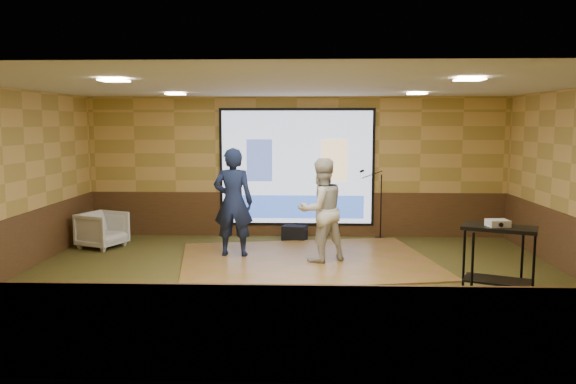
{
  "coord_description": "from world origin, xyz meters",
  "views": [
    {
      "loc": [
        0.21,
        -8.54,
        2.44
      ],
      "look_at": [
        -0.1,
        0.73,
        1.3
      ],
      "focal_mm": 35.0,
      "sensor_mm": 36.0,
      "label": 1
    }
  ],
  "objects_px": {
    "banquet_chair": "(102,230)",
    "duffel_bag": "(295,233)",
    "projector": "(498,223)",
    "mic_stand": "(378,216)",
    "projector_screen": "(297,169)",
    "dance_floor": "(307,261)",
    "player_left": "(233,202)",
    "av_table": "(499,247)",
    "player_right": "(321,210)"
  },
  "relations": [
    {
      "from": "duffel_bag",
      "to": "banquet_chair",
      "type": "bearing_deg",
      "value": -167.46
    },
    {
      "from": "dance_floor",
      "to": "player_left",
      "type": "height_order",
      "value": "player_left"
    },
    {
      "from": "dance_floor",
      "to": "projector",
      "type": "distance_m",
      "value": 3.5
    },
    {
      "from": "player_left",
      "to": "projector",
      "type": "bearing_deg",
      "value": 152.21
    },
    {
      "from": "dance_floor",
      "to": "player_right",
      "type": "distance_m",
      "value": 0.96
    },
    {
      "from": "dance_floor",
      "to": "player_left",
      "type": "xyz_separation_m",
      "value": [
        -1.34,
        0.3,
        1.0
      ]
    },
    {
      "from": "projector",
      "to": "banquet_chair",
      "type": "relative_size",
      "value": 0.36
    },
    {
      "from": "projector_screen",
      "to": "dance_floor",
      "type": "bearing_deg",
      "value": -84.47
    },
    {
      "from": "dance_floor",
      "to": "duffel_bag",
      "type": "relative_size",
      "value": 8.83
    },
    {
      "from": "player_right",
      "to": "mic_stand",
      "type": "relative_size",
      "value": 1.22
    },
    {
      "from": "player_right",
      "to": "banquet_chair",
      "type": "relative_size",
      "value": 2.32
    },
    {
      "from": "dance_floor",
      "to": "projector",
      "type": "xyz_separation_m",
      "value": [
        2.63,
        -2.05,
        1.06
      ]
    },
    {
      "from": "player_left",
      "to": "av_table",
      "type": "bearing_deg",
      "value": 152.62
    },
    {
      "from": "projector",
      "to": "mic_stand",
      "type": "relative_size",
      "value": 0.19
    },
    {
      "from": "mic_stand",
      "to": "duffel_bag",
      "type": "distance_m",
      "value": 1.8
    },
    {
      "from": "projector_screen",
      "to": "projector",
      "type": "distance_m",
      "value": 5.16
    },
    {
      "from": "dance_floor",
      "to": "mic_stand",
      "type": "height_order",
      "value": "mic_stand"
    },
    {
      "from": "projector_screen",
      "to": "player_right",
      "type": "distance_m",
      "value": 2.4
    },
    {
      "from": "av_table",
      "to": "duffel_bag",
      "type": "distance_m",
      "value": 4.86
    },
    {
      "from": "dance_floor",
      "to": "player_left",
      "type": "relative_size",
      "value": 2.21
    },
    {
      "from": "duffel_bag",
      "to": "player_right",
      "type": "bearing_deg",
      "value": -75.01
    },
    {
      "from": "projector_screen",
      "to": "dance_floor",
      "type": "relative_size",
      "value": 0.76
    },
    {
      "from": "projector_screen",
      "to": "av_table",
      "type": "relative_size",
      "value": 3.23
    },
    {
      "from": "projector_screen",
      "to": "player_left",
      "type": "bearing_deg",
      "value": -120.02
    },
    {
      "from": "dance_floor",
      "to": "av_table",
      "type": "bearing_deg",
      "value": -37.29
    },
    {
      "from": "player_right",
      "to": "dance_floor",
      "type": "bearing_deg",
      "value": -41.34
    },
    {
      "from": "projector",
      "to": "banquet_chair",
      "type": "bearing_deg",
      "value": 149.28
    },
    {
      "from": "mic_stand",
      "to": "banquet_chair",
      "type": "distance_m",
      "value": 5.63
    },
    {
      "from": "dance_floor",
      "to": "player_right",
      "type": "bearing_deg",
      "value": -12.76
    },
    {
      "from": "player_right",
      "to": "banquet_chair",
      "type": "bearing_deg",
      "value": -42.29
    },
    {
      "from": "dance_floor",
      "to": "av_table",
      "type": "distance_m",
      "value": 3.42
    },
    {
      "from": "player_left",
      "to": "av_table",
      "type": "xyz_separation_m",
      "value": [
        4.0,
        -2.32,
        -0.29
      ]
    },
    {
      "from": "dance_floor",
      "to": "av_table",
      "type": "xyz_separation_m",
      "value": [
        2.66,
        -2.03,
        0.72
      ]
    },
    {
      "from": "banquet_chair",
      "to": "duffel_bag",
      "type": "distance_m",
      "value": 3.87
    },
    {
      "from": "duffel_bag",
      "to": "projector_screen",
      "type": "bearing_deg",
      "value": 84.89
    },
    {
      "from": "player_left",
      "to": "duffel_bag",
      "type": "xyz_separation_m",
      "value": [
        1.08,
        1.53,
        -0.86
      ]
    },
    {
      "from": "av_table",
      "to": "projector",
      "type": "height_order",
      "value": "projector"
    },
    {
      "from": "player_right",
      "to": "player_left",
      "type": "bearing_deg",
      "value": -41.17
    },
    {
      "from": "projector_screen",
      "to": "dance_floor",
      "type": "xyz_separation_m",
      "value": [
        0.22,
        -2.24,
        -1.46
      ]
    },
    {
      "from": "banquet_chair",
      "to": "dance_floor",
      "type": "bearing_deg",
      "value": -81.01
    },
    {
      "from": "mic_stand",
      "to": "player_left",
      "type": "bearing_deg",
      "value": -158.39
    },
    {
      "from": "mic_stand",
      "to": "dance_floor",
      "type": "bearing_deg",
      "value": -136.33
    },
    {
      "from": "projector_screen",
      "to": "mic_stand",
      "type": "xyz_separation_m",
      "value": [
        1.72,
        -0.22,
        -0.98
      ]
    },
    {
      "from": "mic_stand",
      "to": "duffel_bag",
      "type": "xyz_separation_m",
      "value": [
        -1.76,
        -0.19,
        -0.34
      ]
    },
    {
      "from": "player_left",
      "to": "banquet_chair",
      "type": "xyz_separation_m",
      "value": [
        -2.69,
        0.69,
        -0.66
      ]
    },
    {
      "from": "dance_floor",
      "to": "projector",
      "type": "relative_size",
      "value": 15.53
    },
    {
      "from": "projector_screen",
      "to": "banquet_chair",
      "type": "relative_size",
      "value": 4.26
    },
    {
      "from": "av_table",
      "to": "duffel_bag",
      "type": "xyz_separation_m",
      "value": [
        -2.91,
        3.85,
        -0.58
      ]
    },
    {
      "from": "dance_floor",
      "to": "player_left",
      "type": "bearing_deg",
      "value": 167.44
    },
    {
      "from": "mic_stand",
      "to": "banquet_chair",
      "type": "xyz_separation_m",
      "value": [
        -5.53,
        -1.03,
        -0.14
      ]
    }
  ]
}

